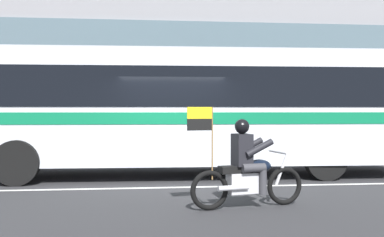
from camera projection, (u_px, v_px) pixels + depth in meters
The scene contains 6 objects.
ground_plane at pixel (172, 183), 10.21m from camera, with size 60.00×60.00×0.00m, color #2B2B2D.
sidewalk_curb at pixel (164, 157), 15.28m from camera, with size 28.00×3.80×0.15m, color #B7B2A8.
lane_center_stripe at pixel (174, 187), 9.62m from camera, with size 26.60×0.14×0.01m, color silver.
transit_bus at pixel (182, 104), 11.40m from camera, with size 12.58×2.93×3.22m.
motorcycle_with_rider at pixel (247, 170), 7.62m from camera, with size 2.16×0.76×1.78m.
fire_hydrant at pixel (32, 148), 13.82m from camera, with size 0.22×0.30×0.75m.
Camera 1 is at (-0.58, -10.17, 1.72)m, focal length 40.52 mm.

